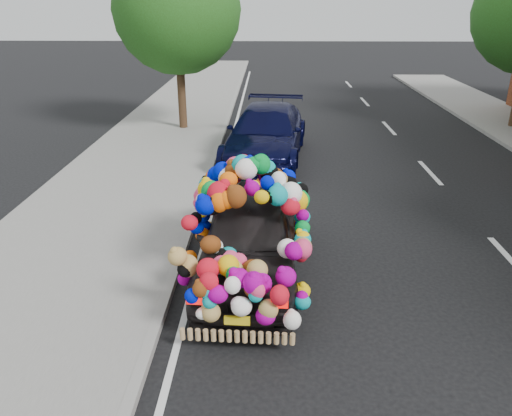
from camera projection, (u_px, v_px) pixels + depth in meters
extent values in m
plane|color=black|center=(311.00, 261.00, 8.95)|extent=(100.00, 100.00, 0.00)
cube|color=gray|center=(73.00, 255.00, 9.03)|extent=(4.00, 60.00, 0.12)
cube|color=gray|center=(180.00, 256.00, 8.98)|extent=(0.15, 60.00, 0.13)
cylinder|color=#332114|center=(182.00, 92.00, 17.26)|extent=(0.28, 0.28, 2.73)
sphere|color=#224813|center=(177.00, 9.00, 16.23)|extent=(4.20, 4.20, 4.20)
imported|color=black|center=(250.00, 238.00, 8.27)|extent=(1.80, 4.08, 1.37)
cube|color=red|center=(194.00, 299.00, 6.41)|extent=(0.22, 0.07, 0.14)
cube|color=red|center=(280.00, 302.00, 6.34)|extent=(0.22, 0.07, 0.14)
cube|color=yellow|center=(237.00, 321.00, 6.48)|extent=(0.34, 0.06, 0.12)
imported|color=black|center=(266.00, 134.00, 14.37)|extent=(2.72, 5.37, 1.49)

